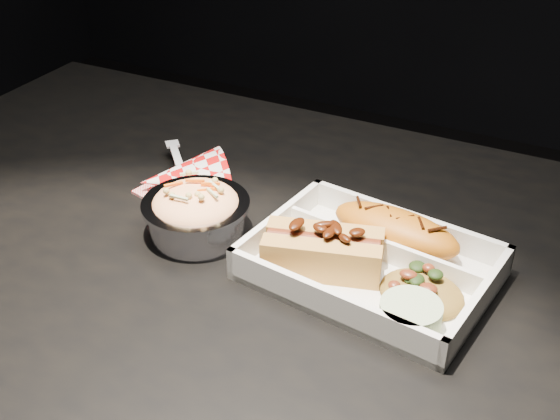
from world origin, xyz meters
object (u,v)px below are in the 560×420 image
object	(u,v)px
dining_table	(255,325)
food_tray	(371,268)
fried_pastry	(395,230)
napkin_fork	(183,177)
foil_coleslaw_cup	(196,211)
hotdog	(323,248)

from	to	relation	value
dining_table	food_tray	distance (m)	0.16
fried_pastry	napkin_fork	distance (m)	0.29
dining_table	napkin_fork	distance (m)	0.22
fried_pastry	napkin_fork	xyz separation A→B (m)	(-0.29, 0.01, -0.01)
foil_coleslaw_cup	napkin_fork	world-z (taller)	foil_coleslaw_cup
food_tray	hotdog	bearing A→B (deg)	-149.23
fried_pastry	hotdog	world-z (taller)	hotdog
food_tray	hotdog	size ratio (longest dim) A/B	1.98
food_tray	fried_pastry	xyz separation A→B (m)	(0.01, 0.05, 0.02)
fried_pastry	foil_coleslaw_cup	xyz separation A→B (m)	(-0.22, -0.07, 0.00)
foil_coleslaw_cup	napkin_fork	distance (m)	0.11
napkin_fork	foil_coleslaw_cup	bearing A→B (deg)	-0.69
fried_pastry	hotdog	size ratio (longest dim) A/B	1.11
food_tray	dining_table	bearing A→B (deg)	-154.76
hotdog	napkin_fork	bearing A→B (deg)	144.47
dining_table	foil_coleslaw_cup	xyz separation A→B (m)	(-0.09, 0.02, 0.12)
food_tray	napkin_fork	xyz separation A→B (m)	(-0.28, 0.06, 0.01)
napkin_fork	fried_pastry	bearing A→B (deg)	45.60
dining_table	food_tray	xyz separation A→B (m)	(0.12, 0.04, 0.10)
food_tray	fried_pastry	world-z (taller)	fried_pastry
food_tray	napkin_fork	world-z (taller)	napkin_fork
food_tray	hotdog	distance (m)	0.06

